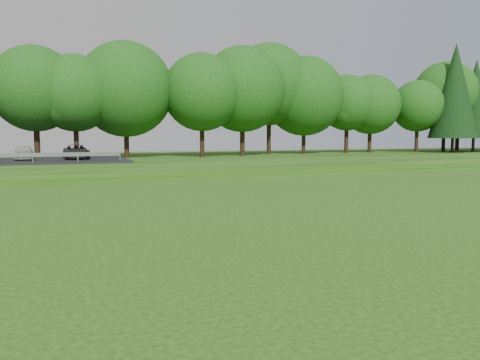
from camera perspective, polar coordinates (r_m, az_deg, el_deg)
name	(u,v)px	position (r m, az deg, el deg)	size (l,w,h in m)	color
berm	(245,160)	(46.63, 0.67, 2.44)	(130.00, 30.00, 0.60)	#18400C
walking_path	(322,174)	(34.27, 9.96, 0.78)	(130.00, 1.60, 0.04)	gray
treeline	(231,85)	(50.55, -1.15, 11.53)	(104.00, 7.00, 15.00)	#104512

